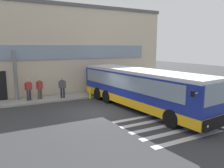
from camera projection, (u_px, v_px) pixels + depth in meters
The scene contains 10 objects.
ground_plane at pixel (99, 111), 14.47m from camera, with size 80.00×90.00×0.02m, color #353538.
bay_paint_stripes at pixel (164, 126), 11.72m from camera, with size 4.40×3.96×0.01m.
terminal_building at pixel (49, 50), 23.60m from camera, with size 21.06×13.80×7.99m.
boarding_curb at pixel (76, 96), 18.64m from camera, with size 23.26×2.00×0.15m, color #9E9B93.
entry_support_column at pixel (16, 75), 16.73m from camera, with size 0.28×0.28×3.88m, color slate.
bus_main_foreground at pixel (140, 89), 15.05m from camera, with size 3.80×11.70×2.70m.
passenger_near_column at pixel (28, 89), 16.66m from camera, with size 0.57×0.32×1.68m.
passenger_by_doorway at pixel (39, 87), 17.12m from camera, with size 0.56×0.47×1.68m.
passenger_at_curb_edge at pixel (62, 87), 17.53m from camera, with size 0.57×0.32×1.68m.
safety_bollard_yellow at pixel (90, 93), 17.94m from camera, with size 0.18×0.18×0.90m, color yellow.
Camera 1 is at (-5.71, -12.77, 4.20)m, focal length 34.74 mm.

